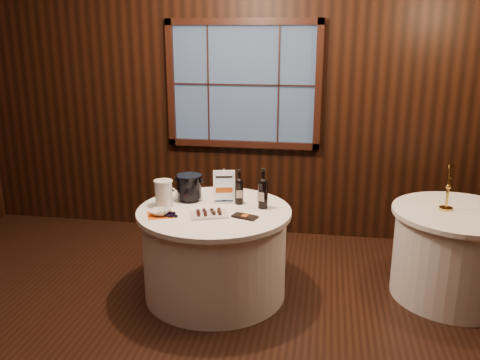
% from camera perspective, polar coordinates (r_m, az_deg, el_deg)
% --- Properties ---
extents(back_wall, '(6.00, 0.10, 3.00)m').
position_cam_1_polar(back_wall, '(5.46, 0.39, 9.57)').
color(back_wall, black).
rests_on(back_wall, ground).
extents(main_table, '(1.28, 1.28, 0.77)m').
position_cam_1_polar(main_table, '(4.36, -2.84, -8.05)').
color(main_table, white).
rests_on(main_table, ground).
extents(side_table, '(1.08, 1.08, 0.77)m').
position_cam_1_polar(side_table, '(4.67, 22.97, -7.64)').
color(side_table, white).
rests_on(side_table, ground).
extents(sign_stand, '(0.18, 0.12, 0.30)m').
position_cam_1_polar(sign_stand, '(4.35, -1.81, -1.25)').
color(sign_stand, '#AEAEB5').
rests_on(sign_stand, main_table).
extents(port_bottle_left, '(0.07, 0.08, 0.30)m').
position_cam_1_polar(port_bottle_left, '(4.30, -0.10, -1.04)').
color(port_bottle_left, black).
rests_on(port_bottle_left, main_table).
extents(port_bottle_right, '(0.08, 0.09, 0.34)m').
position_cam_1_polar(port_bottle_right, '(4.20, 2.60, -1.25)').
color(port_bottle_right, black).
rests_on(port_bottle_right, main_table).
extents(ice_bucket, '(0.22, 0.22, 0.23)m').
position_cam_1_polar(ice_bucket, '(4.41, -5.73, -0.80)').
color(ice_bucket, black).
rests_on(ice_bucket, main_table).
extents(chocolate_plate, '(0.34, 0.29, 0.04)m').
position_cam_1_polar(chocolate_plate, '(4.07, -3.50, -3.78)').
color(chocolate_plate, silver).
rests_on(chocolate_plate, main_table).
extents(chocolate_box, '(0.22, 0.16, 0.02)m').
position_cam_1_polar(chocolate_box, '(4.02, 0.55, -4.13)').
color(chocolate_box, black).
rests_on(chocolate_box, main_table).
extents(grape_bunch, '(0.18, 0.09, 0.04)m').
position_cam_1_polar(grape_bunch, '(4.08, -7.68, -3.80)').
color(grape_bunch, black).
rests_on(grape_bunch, main_table).
extents(glass_pitcher, '(0.21, 0.16, 0.22)m').
position_cam_1_polar(glass_pitcher, '(4.30, -8.54, -1.47)').
color(glass_pitcher, silver).
rests_on(glass_pitcher, main_table).
extents(orange_napkin, '(0.26, 0.26, 0.00)m').
position_cam_1_polar(orange_napkin, '(4.13, -8.95, -3.88)').
color(orange_napkin, '#F15A14').
rests_on(orange_napkin, main_table).
extents(cracker_bowl, '(0.17, 0.17, 0.04)m').
position_cam_1_polar(cracker_bowl, '(4.12, -8.96, -3.60)').
color(cracker_bowl, silver).
rests_on(cracker_bowl, orange_napkin).
extents(brass_candlestick, '(0.11, 0.11, 0.39)m').
position_cam_1_polar(brass_candlestick, '(4.49, 22.28, -1.41)').
color(brass_candlestick, '#B79039').
rests_on(brass_candlestick, side_table).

